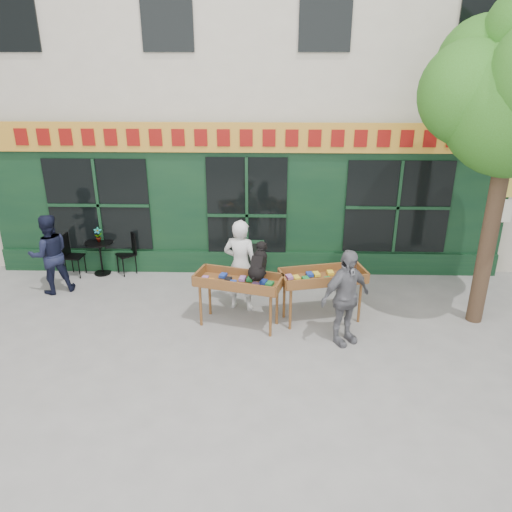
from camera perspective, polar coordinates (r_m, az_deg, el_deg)
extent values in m
plane|color=slate|center=(9.19, -1.65, -7.81)|extent=(80.00, 80.00, 0.00)
cube|color=beige|center=(13.94, -0.41, 23.95)|extent=(14.00, 7.00, 10.00)
cube|color=black|center=(10.79, -1.03, 6.12)|extent=(11.00, 0.16, 3.20)
cube|color=gold|center=(10.37, -1.12, 13.38)|extent=(11.00, 0.06, 0.60)
cube|color=maroon|center=(10.33, -1.13, 13.35)|extent=(9.60, 0.03, 0.34)
cube|color=black|center=(11.15, -1.01, -0.69)|extent=(11.00, 0.10, 0.50)
cube|color=black|center=(10.77, -1.05, 4.70)|extent=(1.70, 0.05, 2.50)
cube|color=black|center=(11.32, -17.54, 5.59)|extent=(2.20, 0.05, 2.00)
cube|color=black|center=(11.04, 15.86, 5.37)|extent=(2.20, 0.05, 2.00)
cube|color=silver|center=(11.77, 26.32, 4.65)|extent=(0.42, 0.02, 0.50)
cube|color=#E5D14C|center=(11.64, 26.78, 7.22)|extent=(0.42, 0.02, 0.50)
cube|color=silver|center=(11.53, 27.26, 9.85)|extent=(0.42, 0.02, 0.50)
cylinder|color=#382619|center=(9.50, 25.24, 2.91)|extent=(0.28, 0.28, 3.60)
sphere|color=#295B14|center=(9.04, 23.48, 16.70)|extent=(1.70, 1.70, 1.70)
sphere|color=#295B14|center=(9.50, 24.77, 19.15)|extent=(1.60, 1.60, 1.60)
cylinder|color=brown|center=(9.03, -6.35, -5.65)|extent=(0.05, 0.05, 0.80)
cylinder|color=brown|center=(8.64, 1.66, -6.86)|extent=(0.05, 0.05, 0.80)
cylinder|color=brown|center=(9.39, -5.31, -4.45)|extent=(0.05, 0.05, 0.80)
cylinder|color=brown|center=(9.02, 2.41, -5.55)|extent=(0.05, 0.05, 0.80)
cube|color=brown|center=(8.81, -2.01, -3.20)|extent=(1.60, 0.96, 0.05)
cube|color=brown|center=(8.53, -2.65, -3.52)|extent=(1.46, 0.44, 0.18)
cube|color=brown|center=(9.02, -1.42, -1.99)|extent=(1.46, 0.44, 0.18)
cube|color=brown|center=(8.78, -2.02, -2.85)|extent=(1.36, 0.73, 0.06)
imported|color=silver|center=(9.37, -1.77, -1.07)|extent=(0.74, 0.59, 1.79)
cylinder|color=brown|center=(8.87, 3.95, -6.09)|extent=(0.05, 0.05, 0.80)
cylinder|color=brown|center=(9.27, 11.76, -5.21)|extent=(0.05, 0.05, 0.80)
cylinder|color=brown|center=(9.25, 3.24, -4.82)|extent=(0.05, 0.05, 0.80)
cylinder|color=brown|center=(9.63, 10.77, -4.04)|extent=(0.05, 0.05, 0.80)
cube|color=brown|center=(9.05, 7.64, -2.67)|extent=(1.59, 0.90, 0.05)
cube|color=brown|center=(8.77, 8.27, -2.98)|extent=(1.47, 0.38, 0.18)
cube|color=brown|center=(9.27, 7.09, -1.48)|extent=(1.47, 0.38, 0.18)
cube|color=brown|center=(9.03, 7.66, -2.32)|extent=(1.36, 0.68, 0.06)
imported|color=slate|center=(8.41, 10.17, -4.70)|extent=(1.05, 0.88, 1.68)
cylinder|color=black|center=(11.69, -17.10, -1.85)|extent=(0.36, 0.36, 0.03)
cylinder|color=black|center=(11.55, -17.30, -0.22)|extent=(0.04, 0.04, 0.72)
cylinder|color=black|center=(11.42, -17.52, 1.49)|extent=(0.60, 0.60, 0.03)
cube|color=black|center=(11.63, -20.06, -0.06)|extent=(0.39, 0.39, 0.03)
cube|color=black|center=(11.62, -20.97, 1.12)|extent=(0.06, 0.36, 0.50)
cylinder|color=black|center=(11.53, -19.55, -1.43)|extent=(0.02, 0.02, 0.44)
cylinder|color=black|center=(11.77, -18.95, -0.85)|extent=(0.02, 0.02, 0.44)
cylinder|color=black|center=(11.66, -20.88, -1.35)|extent=(0.02, 0.02, 0.44)
cylinder|color=black|center=(11.90, -20.26, -0.78)|extent=(0.02, 0.02, 0.44)
cube|color=black|center=(11.40, -14.65, 0.17)|extent=(0.51, 0.51, 0.03)
cube|color=black|center=(11.38, -14.00, 1.53)|extent=(0.25, 0.29, 0.50)
cylinder|color=black|center=(11.57, -15.52, -0.84)|extent=(0.02, 0.02, 0.44)
cylinder|color=black|center=(11.31, -14.91, -1.32)|extent=(0.02, 0.02, 0.44)
cylinder|color=black|center=(11.67, -14.19, -0.49)|extent=(0.02, 0.02, 0.44)
cylinder|color=black|center=(11.42, -13.55, -0.95)|extent=(0.02, 0.02, 0.44)
imported|color=gray|center=(11.36, -17.62, 2.33)|extent=(0.19, 0.14, 0.33)
imported|color=black|center=(10.87, -22.50, 0.18)|extent=(1.01, 0.95, 1.66)
cube|color=black|center=(10.98, -0.53, -0.22)|extent=(0.56, 0.19, 0.79)
cube|color=black|center=(10.96, -0.54, -0.26)|extent=(0.46, 0.17, 0.65)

